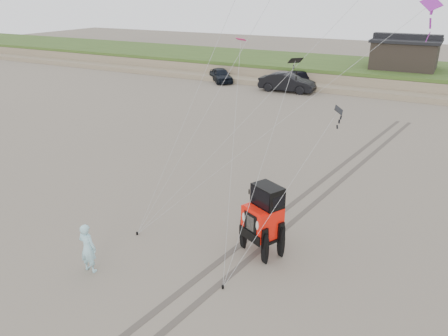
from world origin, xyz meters
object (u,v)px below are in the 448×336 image
at_px(truck_b, 287,82).
at_px(cabin, 405,53).
at_px(truck_c, 294,79).
at_px(truck_a, 221,75).
at_px(jeep, 262,227).
at_px(man, 88,248).

bearing_deg(truck_b, cabin, -50.56).
xyz_separation_m(cabin, truck_c, (-9.47, -5.61, -2.49)).
xyz_separation_m(truck_a, truck_c, (7.62, 1.45, 0.02)).
xyz_separation_m(cabin, jeep, (-0.33, -35.01, -2.18)).
distance_m(truck_b, jeep, 28.17).
bearing_deg(man, jeep, -142.59).
bearing_deg(jeep, truck_b, 135.19).
distance_m(truck_b, man, 30.83).
bearing_deg(jeep, truck_a, 147.69).
bearing_deg(cabin, jeep, -90.55).
relative_size(cabin, truck_c, 1.24).
height_order(truck_b, jeep, jeep).
xyz_separation_m(truck_a, jeep, (16.75, -27.95, 0.33)).
height_order(cabin, truck_a, cabin).
relative_size(truck_a, man, 2.36).
bearing_deg(truck_c, cabin, 56.88).
bearing_deg(jeep, cabin, 116.20).
height_order(truck_b, truck_c, truck_b).
xyz_separation_m(truck_c, jeep, (9.14, -29.39, 0.30)).
distance_m(cabin, truck_c, 11.29).
distance_m(truck_b, truck_c, 2.68).
distance_m(truck_a, man, 33.96).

